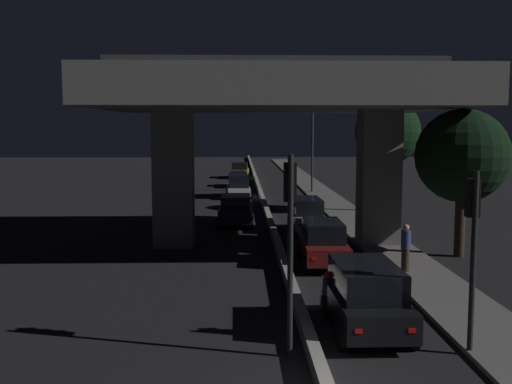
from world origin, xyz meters
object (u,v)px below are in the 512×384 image
(car_dark_green_third_oncoming, at_px, (238,178))
(car_taxi_yellow_fourth_oncoming, at_px, (240,170))
(motorcycle_blue_filtering_near, at_px, (328,297))
(car_white_second_oncoming, at_px, (238,185))
(car_black_lead, at_px, (366,296))
(pedestrian_on_sidewalk, at_px, (406,248))
(car_silver_third, at_px, (307,214))
(traffic_light_right_of_median, at_px, (473,230))
(street_lamp, at_px, (310,136))
(car_dark_red_second, at_px, (323,242))
(traffic_light_left_of_median, at_px, (290,220))
(car_dark_blue_lead_oncoming, at_px, (236,209))

(car_dark_green_third_oncoming, bearing_deg, car_taxi_yellow_fourth_oncoming, 176.85)
(car_dark_green_third_oncoming, xyz_separation_m, motorcycle_blue_filtering_near, (2.68, -39.18, -0.17))
(car_white_second_oncoming, bearing_deg, car_black_lead, 4.01)
(car_white_second_oncoming, bearing_deg, pedestrian_on_sidewalk, 11.80)
(car_silver_third, bearing_deg, traffic_light_right_of_median, -174.00)
(street_lamp, height_order, car_silver_third, street_lamp)
(car_silver_third, height_order, car_white_second_oncoming, car_white_second_oncoming)
(car_taxi_yellow_fourth_oncoming, bearing_deg, car_dark_red_second, 6.98)
(car_black_lead, bearing_deg, traffic_light_left_of_median, 126.13)
(car_silver_third, relative_size, car_white_second_oncoming, 0.85)
(car_black_lead, distance_m, car_taxi_yellow_fourth_oncoming, 50.19)
(car_dark_red_second, bearing_deg, street_lamp, -4.75)
(street_lamp, xyz_separation_m, car_silver_third, (-2.34, -18.71, -3.92))
(car_dark_red_second, distance_m, car_white_second_oncoming, 24.02)
(car_black_lead, bearing_deg, pedestrian_on_sidewalk, -24.94)
(traffic_light_right_of_median, xyz_separation_m, car_taxi_yellow_fourth_oncoming, (-5.59, 51.76, -2.27))
(car_dark_red_second, bearing_deg, car_white_second_oncoming, 9.12)
(traffic_light_right_of_median, relative_size, car_dark_blue_lead_oncoming, 1.07)
(motorcycle_blue_filtering_near, bearing_deg, street_lamp, -9.53)
(traffic_light_left_of_median, distance_m, street_lamp, 36.64)
(street_lamp, distance_m, car_dark_blue_lead_oncoming, 17.89)
(traffic_light_left_of_median, xyz_separation_m, motorcycle_blue_filtering_near, (1.41, 2.99, -2.82))
(car_taxi_yellow_fourth_oncoming, bearing_deg, car_white_second_oncoming, 1.94)
(car_dark_green_third_oncoming, bearing_deg, car_white_second_oncoming, -2.11)
(car_black_lead, height_order, car_silver_third, car_black_lead)
(street_lamp, distance_m, car_black_lead, 34.91)
(car_dark_green_third_oncoming, distance_m, motorcycle_blue_filtering_near, 39.27)
(car_dark_green_third_oncoming, bearing_deg, car_silver_third, 6.46)
(car_dark_blue_lead_oncoming, height_order, pedestrian_on_sidewalk, pedestrian_on_sidewalk)
(traffic_light_left_of_median, xyz_separation_m, car_dark_red_second, (2.21, 9.78, -2.47))
(car_silver_third, relative_size, car_dark_green_third_oncoming, 0.96)
(car_dark_blue_lead_oncoming, bearing_deg, car_taxi_yellow_fourth_oncoming, -178.66)
(traffic_light_left_of_median, bearing_deg, car_silver_third, 82.11)
(traffic_light_left_of_median, relative_size, car_dark_green_third_oncoming, 1.21)
(car_white_second_oncoming, relative_size, car_taxi_yellow_fourth_oncoming, 1.08)
(street_lamp, xyz_separation_m, car_dark_red_second, (-2.57, -26.52, -3.94))
(car_dark_blue_lead_oncoming, distance_m, pedestrian_on_sidewalk, 13.63)
(car_dark_blue_lead_oncoming, relative_size, pedestrian_on_sidewalk, 2.37)
(street_lamp, bearing_deg, car_white_second_oncoming, -155.55)
(motorcycle_blue_filtering_near, bearing_deg, car_dark_blue_lead_oncoming, 5.65)
(motorcycle_blue_filtering_near, bearing_deg, traffic_light_right_of_median, -137.84)
(street_lamp, xyz_separation_m, car_dark_blue_lead_oncoming, (-6.18, -16.30, -3.98))
(street_lamp, relative_size, car_dark_blue_lead_oncoming, 1.94)
(street_lamp, bearing_deg, car_dark_blue_lead_oncoming, -110.77)
(car_dark_green_third_oncoming, bearing_deg, car_black_lead, 2.87)
(car_dark_blue_lead_oncoming, xyz_separation_m, motorcycle_blue_filtering_near, (2.81, -17.00, -0.30))
(traffic_light_left_of_median, height_order, car_dark_blue_lead_oncoming, traffic_light_left_of_median)
(traffic_light_right_of_median, height_order, car_taxi_yellow_fourth_oncoming, traffic_light_right_of_median)
(car_black_lead, relative_size, motorcycle_blue_filtering_near, 2.19)
(car_dark_red_second, distance_m, motorcycle_blue_filtering_near, 6.84)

